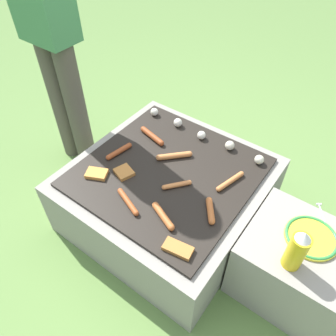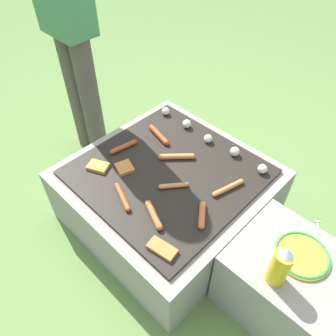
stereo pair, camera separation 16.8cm
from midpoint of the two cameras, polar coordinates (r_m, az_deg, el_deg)
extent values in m
plane|color=#608442|center=(1.99, 2.45, -8.25)|extent=(14.00, 14.00, 0.00)
cube|color=gray|center=(1.85, 2.62, -4.91)|extent=(0.96, 0.96, 0.36)
cube|color=black|center=(1.71, 2.82, -0.83)|extent=(0.85, 0.85, 0.02)
cube|color=gray|center=(1.67, 22.66, -18.08)|extent=(0.50, 0.44, 0.38)
cylinder|color=#4C473D|center=(2.25, -13.46, 12.43)|extent=(0.12, 0.12, 0.84)
cylinder|color=#4C473D|center=(2.14, -11.11, 11.03)|extent=(0.12, 0.12, 0.84)
cylinder|color=#B7602D|center=(1.49, 0.75, -8.35)|extent=(0.14, 0.09, 0.03)
sphere|color=#B7602D|center=(1.46, 1.87, -10.45)|extent=(0.03, 0.03, 0.03)
sphere|color=#B7602D|center=(1.53, -0.31, -6.35)|extent=(0.03, 0.03, 0.03)
cylinder|color=#93421E|center=(1.82, -5.11, 3.57)|extent=(0.05, 0.15, 0.03)
sphere|color=#93421E|center=(1.79, -7.06, 2.67)|extent=(0.03, 0.03, 0.03)
sphere|color=#93421E|center=(1.85, -3.22, 4.45)|extent=(0.03, 0.03, 0.03)
cylinder|color=#A34C23|center=(1.57, -4.92, -5.21)|extent=(0.16, 0.08, 0.03)
sphere|color=#A34C23|center=(1.52, -3.83, -7.33)|extent=(0.03, 0.03, 0.03)
sphere|color=#A34C23|center=(1.62, -5.93, -3.21)|extent=(0.03, 0.03, 0.03)
cylinder|color=#C6753D|center=(1.76, 4.28, 1.88)|extent=(0.14, 0.14, 0.03)
sphere|color=#C6753D|center=(1.77, 7.00, 1.93)|extent=(0.03, 0.03, 0.03)
sphere|color=#C6753D|center=(1.75, 1.54, 1.83)|extent=(0.03, 0.03, 0.03)
cylinder|color=#93421E|center=(1.89, 0.94, 5.69)|extent=(0.17, 0.07, 0.03)
sphere|color=#93421E|center=(1.94, -0.39, 7.01)|extent=(0.03, 0.03, 0.03)
sphere|color=#93421E|center=(1.84, 2.34, 4.30)|extent=(0.03, 0.03, 0.03)
cylinder|color=#B7602D|center=(1.51, 9.16, -8.26)|extent=(0.10, 0.12, 0.03)
sphere|color=#B7602D|center=(1.55, 9.20, -6.46)|extent=(0.03, 0.03, 0.03)
sphere|color=#B7602D|center=(1.48, 9.12, -10.15)|extent=(0.03, 0.03, 0.03)
cylinder|color=#C6753D|center=(1.64, 13.36, -3.53)|extent=(0.07, 0.17, 0.03)
sphere|color=#C6753D|center=(1.60, 11.15, -4.69)|extent=(0.03, 0.03, 0.03)
sphere|color=#C6753D|center=(1.69, 15.46, -2.42)|extent=(0.03, 0.03, 0.03)
cylinder|color=#C6753D|center=(1.61, 3.97, -3.24)|extent=(0.10, 0.12, 0.02)
sphere|color=#C6753D|center=(1.61, 1.70, -3.44)|extent=(0.02, 0.02, 0.02)
sphere|color=#C6753D|center=(1.62, 6.20, -3.04)|extent=(0.02, 0.02, 0.02)
cube|color=#D18438|center=(1.73, -9.39, 0.14)|extent=(0.13, 0.11, 0.02)
cube|color=#B27033|center=(1.41, 2.49, -14.09)|extent=(0.13, 0.08, 0.02)
cube|color=#B27033|center=(1.70, -4.79, -0.09)|extent=(0.11, 0.11, 0.02)
sphere|color=silver|center=(2.06, 1.96, 9.76)|extent=(0.05, 0.05, 0.05)
sphere|color=silver|center=(1.96, 5.77, 7.56)|extent=(0.05, 0.05, 0.05)
sphere|color=silver|center=(1.87, 9.66, 4.91)|extent=(0.05, 0.05, 0.05)
sphere|color=beige|center=(1.82, 14.18, 2.67)|extent=(0.05, 0.05, 0.05)
sphere|color=beige|center=(1.77, 18.78, -0.29)|extent=(0.05, 0.05, 0.05)
cylinder|color=yellow|center=(1.53, 25.34, -13.73)|extent=(0.23, 0.23, 0.01)
torus|color=#338C3F|center=(1.53, 25.39, -13.63)|extent=(0.22, 0.22, 0.01)
cylinder|color=gold|center=(1.37, 22.37, -15.93)|extent=(0.08, 0.08, 0.18)
cone|color=white|center=(1.28, 23.73, -13.49)|extent=(0.06, 0.06, 0.04)
cylinder|color=silver|center=(1.61, 27.80, -11.33)|extent=(0.12, 0.17, 0.01)
cube|color=silver|center=(1.67, 27.28, -8.45)|extent=(0.02, 0.02, 0.01)
camera|label=1|loc=(0.08, -87.13, 2.90)|focal=35.00mm
camera|label=2|loc=(0.08, 92.87, -2.90)|focal=35.00mm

